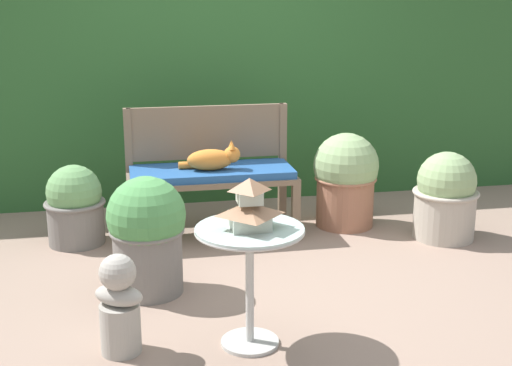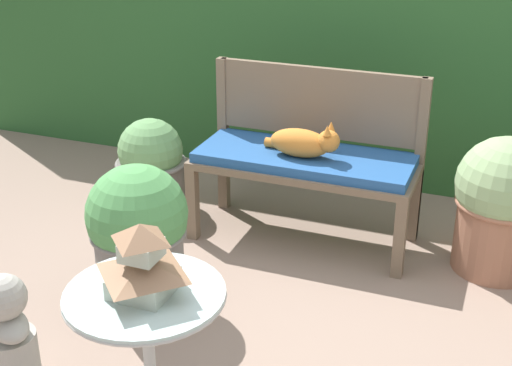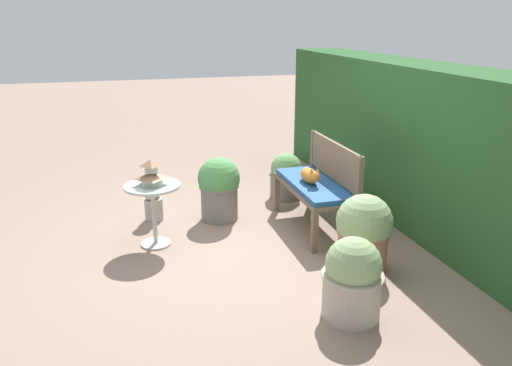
{
  "view_description": "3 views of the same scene",
  "coord_description": "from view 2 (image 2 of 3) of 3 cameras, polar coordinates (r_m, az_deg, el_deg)",
  "views": [
    {
      "loc": [
        -0.83,
        -4.12,
        1.85
      ],
      "look_at": [
        0.03,
        0.27,
        0.61
      ],
      "focal_mm": 50.0,
      "sensor_mm": 36.0,
      "label": 1
    },
    {
      "loc": [
        0.92,
        -2.54,
        2.0
      ],
      "look_at": [
        -0.21,
        0.36,
        0.62
      ],
      "focal_mm": 50.0,
      "sensor_mm": 36.0,
      "label": 2
    },
    {
      "loc": [
        4.64,
        -1.04,
        2.25
      ],
      "look_at": [
        -0.33,
        0.39,
        0.53
      ],
      "focal_mm": 35.0,
      "sensor_mm": 36.0,
      "label": 3
    }
  ],
  "objects": [
    {
      "name": "foliage_hedge_back",
      "position": [
        5.03,
        10.39,
        10.8
      ],
      "size": [
        6.4,
        0.75,
        1.77
      ],
      "primitive_type": "cube",
      "color": "#285628",
      "rests_on": "ground"
    },
    {
      "name": "cat",
      "position": [
        3.91,
        3.88,
        3.26
      ],
      "size": [
        0.45,
        0.19,
        0.21
      ],
      "rotation": [
        0.0,
        0.0,
        -0.03
      ],
      "color": "orange",
      "rests_on": "garden_bench"
    },
    {
      "name": "bench_backrest",
      "position": [
        4.15,
        4.98,
        5.51
      ],
      "size": [
        1.26,
        0.06,
        0.97
      ],
      "color": "brown",
      "rests_on": "ground"
    },
    {
      "name": "ground",
      "position": [
        3.36,
        1.17,
        -12.52
      ],
      "size": [
        30.0,
        30.0,
        0.0
      ],
      "primitive_type": "plane",
      "color": "gray"
    },
    {
      "name": "potted_plant_path_edge",
      "position": [
        3.46,
        -9.38,
        -4.21
      ],
      "size": [
        0.49,
        0.49,
        0.74
      ],
      "color": "slate",
      "rests_on": "ground"
    },
    {
      "name": "patio_table",
      "position": [
        2.6,
        -8.7,
        -11.31
      ],
      "size": [
        0.57,
        0.57,
        0.66
      ],
      "color": "#B7B7B2",
      "rests_on": "ground"
    },
    {
      "name": "pagoda_birdhouse",
      "position": [
        2.46,
        -9.08,
        -6.37
      ],
      "size": [
        0.27,
        0.27,
        0.26
      ],
      "color": "#B2BCA8",
      "rests_on": "patio_table"
    },
    {
      "name": "potted_plant_hedge_corner",
      "position": [
        4.49,
        -8.37,
        1.34
      ],
      "size": [
        0.45,
        0.45,
        0.6
      ],
      "color": "slate",
      "rests_on": "ground"
    },
    {
      "name": "garden_bench",
      "position": [
        4.02,
        3.9,
        1.38
      ],
      "size": [
        1.26,
        0.51,
        0.53
      ],
      "color": "brown",
      "rests_on": "ground"
    },
    {
      "name": "garden_bust",
      "position": [
        3.11,
        -19.12,
        -11.49
      ],
      "size": [
        0.31,
        0.27,
        0.54
      ],
      "rotation": [
        0.0,
        0.0,
        -0.56
      ],
      "color": "#A39E93",
      "rests_on": "ground"
    },
    {
      "name": "potted_plant_patio_mid",
      "position": [
        3.95,
        19.11,
        -1.61
      ],
      "size": [
        0.51,
        0.51,
        0.75
      ],
      "color": "#9E664C",
      "rests_on": "ground"
    }
  ]
}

